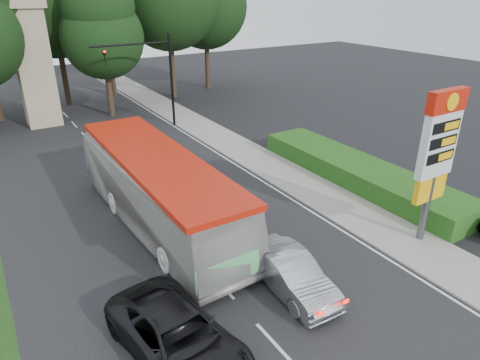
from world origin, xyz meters
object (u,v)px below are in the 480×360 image
gas_station_pylon (438,148)px  transit_bus (158,192)px  sedan_silver (290,273)px  suv_charcoal (178,337)px  traffic_signal_mast (155,69)px  monument (33,61)px

gas_station_pylon → transit_bus: size_ratio=0.53×
sedan_silver → suv_charcoal: size_ratio=0.80×
transit_bus → sedan_silver: size_ratio=2.85×
transit_bus → suv_charcoal: bearing=-110.9°
gas_station_pylon → traffic_signal_mast: (-3.52, 22.00, 0.22)m
transit_bus → suv_charcoal: size_ratio=2.29×
suv_charcoal → sedan_silver: bearing=1.2°
suv_charcoal → traffic_signal_mast: bearing=61.5°
gas_station_pylon → traffic_signal_mast: bearing=99.1°
gas_station_pylon → traffic_signal_mast: traffic_signal_mast is taller
traffic_signal_mast → transit_bus: 16.01m
transit_bus → sedan_silver: bearing=-74.3°
transit_bus → monument: bearing=92.6°
gas_station_pylon → monument: monument is taller
traffic_signal_mast → monument: 9.76m
gas_station_pylon → monument: 30.17m
sedan_silver → suv_charcoal: (-4.89, -0.76, 0.04)m
monument → sedan_silver: (4.09, -27.60, -4.36)m
sedan_silver → suv_charcoal: 4.95m
suv_charcoal → transit_bus: bearing=63.8°
traffic_signal_mast → sedan_silver: bearing=-99.4°
traffic_signal_mast → sedan_silver: 22.24m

